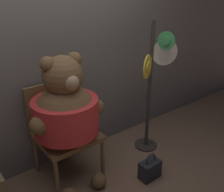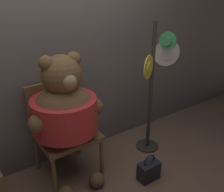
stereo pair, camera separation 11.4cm
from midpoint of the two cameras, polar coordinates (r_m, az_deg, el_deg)
The scene contains 6 objects.
ground_plane at distance 2.75m, azimuth -5.44°, elevation -18.62°, with size 14.00×14.00×0.00m, color brown.
wall_back at distance 2.65m, azimuth -12.46°, elevation 7.30°, with size 8.00×0.10×2.25m.
chair at distance 2.63m, azimuth -10.07°, elevation -6.71°, with size 0.57×0.56×0.96m.
teddy_bear at distance 2.35m, azimuth -9.37°, elevation -3.39°, with size 0.74×0.65×1.33m.
hat_display_rack at distance 2.84m, azimuth 10.81°, elevation 2.29°, with size 0.50×0.38×1.53m.
handbag_on_ground at distance 2.72m, azimuth 9.62°, elevation -16.43°, with size 0.22×0.13×0.30m.
Camera 2 is at (-0.91, -1.84, 1.84)m, focal length 40.00 mm.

